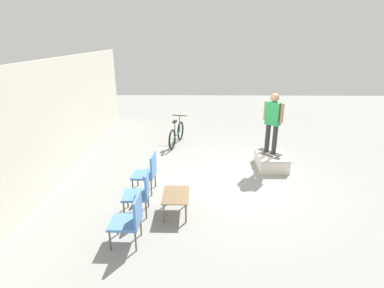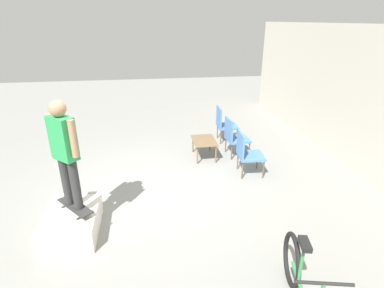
{
  "view_description": "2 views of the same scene",
  "coord_description": "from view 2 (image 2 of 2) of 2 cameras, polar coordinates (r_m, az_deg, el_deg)",
  "views": [
    {
      "loc": [
        -6.85,
        0.92,
        3.48
      ],
      "look_at": [
        -0.01,
        1.05,
        1.03
      ],
      "focal_mm": 28.0,
      "sensor_mm": 36.0,
      "label": 1
    },
    {
      "loc": [
        4.99,
        0.08,
        3.08
      ],
      "look_at": [
        0.1,
        0.83,
        1.01
      ],
      "focal_mm": 28.0,
      "sensor_mm": 36.0,
      "label": 2
    }
  ],
  "objects": [
    {
      "name": "house_wall_back",
      "position": [
        6.82,
        31.76,
        5.88
      ],
      "size": [
        12.0,
        0.06,
        3.0
      ],
      "color": "beige",
      "rests_on": "ground_plane"
    },
    {
      "name": "person_skater",
      "position": [
        4.54,
        -23.13,
        -0.63
      ],
      "size": [
        0.41,
        0.44,
        1.63
      ],
      "rotation": [
        0.0,
        0.0,
        0.83
      ],
      "color": "#2D2D2D",
      "rests_on": "skateboard_on_ramp"
    },
    {
      "name": "patio_chair_right",
      "position": [
        6.37,
        10.38,
        -1.46
      ],
      "size": [
        0.55,
        0.55,
        0.94
      ],
      "rotation": [
        0.0,
        0.0,
        3.07
      ],
      "color": "brown",
      "rests_on": "ground_plane"
    },
    {
      "name": "coffee_table",
      "position": [
        7.09,
        2.32,
        0.31
      ],
      "size": [
        0.78,
        0.53,
        0.44
      ],
      "color": "brown",
      "rests_on": "ground_plane"
    },
    {
      "name": "ground_plane",
      "position": [
        5.86,
        -8.28,
        -9.26
      ],
      "size": [
        24.0,
        24.0,
        0.0
      ],
      "primitive_type": "plane",
      "color": "gray"
    },
    {
      "name": "patio_chair_center",
      "position": [
        7.2,
        8.02,
        1.58
      ],
      "size": [
        0.55,
        0.55,
        0.94
      ],
      "rotation": [
        0.0,
        0.0,
        3.2
      ],
      "color": "brown",
      "rests_on": "ground_plane"
    },
    {
      "name": "skate_ramp_box",
      "position": [
        5.11,
        -21.89,
        -13.7
      ],
      "size": [
        1.08,
        0.78,
        0.4
      ],
      "color": "silver",
      "rests_on": "ground_plane"
    },
    {
      "name": "patio_chair_left",
      "position": [
        8.08,
        6.11,
        4.03
      ],
      "size": [
        0.53,
        0.53,
        0.94
      ],
      "rotation": [
        0.0,
        0.0,
        3.12
      ],
      "color": "brown",
      "rests_on": "ground_plane"
    },
    {
      "name": "skateboard_on_ramp",
      "position": [
        4.97,
        -21.41,
        -10.95
      ],
      "size": [
        0.68,
        0.62,
        0.07
      ],
      "rotation": [
        0.0,
        0.0,
        0.71
      ],
      "color": "#2D2D2D",
      "rests_on": "skate_ramp_box"
    }
  ]
}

